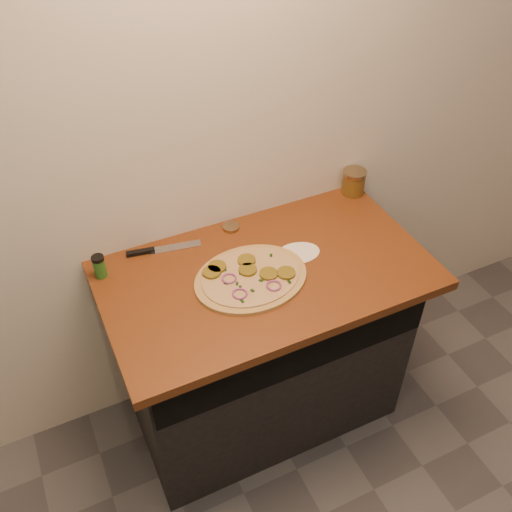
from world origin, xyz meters
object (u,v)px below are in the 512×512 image
pizza (250,277)px  salsa_jar (354,182)px  chefs_knife (157,250)px  spice_shaker (99,266)px

pizza → salsa_jar: (0.62, 0.30, 0.04)m
chefs_knife → pizza: bearing=-48.9°
pizza → chefs_knife: 0.39m
salsa_jar → spice_shaker: (-1.10, -0.05, -0.01)m
pizza → spice_shaker: 0.54m
pizza → spice_shaker: spice_shaker is taller
salsa_jar → spice_shaker: size_ratio=1.19×
spice_shaker → salsa_jar: bearing=2.8°
pizza → chefs_knife: bearing=131.1°
pizza → spice_shaker: bearing=152.7°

